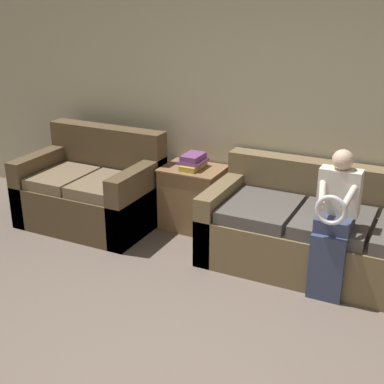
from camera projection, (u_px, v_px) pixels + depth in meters
wall_back at (301, 108)px, 4.88m from camera, size 7.94×0.06×2.55m
couch_main at (335, 236)px, 4.59m from camera, size 2.22×0.97×0.84m
couch_side at (92, 192)px, 5.49m from camera, size 1.32×0.90×0.96m
child_left_seated at (334, 219)px, 4.11m from camera, size 0.32×0.37×1.17m
side_shelf at (193, 197)px, 5.38m from camera, size 0.60×0.47×0.64m
book_stack at (193, 161)px, 5.23m from camera, size 0.24×0.32×0.14m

